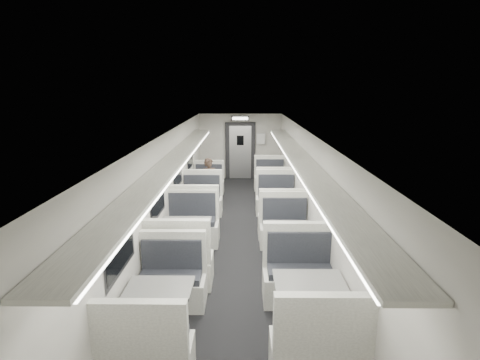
{
  "coord_description": "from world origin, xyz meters",
  "views": [
    {
      "loc": [
        0.11,
        -7.69,
        3.3
      ],
      "look_at": [
        0.03,
        1.04,
        1.15
      ],
      "focal_mm": 28.0,
      "sensor_mm": 36.0,
      "label": 1
    }
  ],
  "objects_px": {
    "booth_left_a": "(207,188)",
    "booth_right_b": "(279,209)",
    "booth_left_c": "(186,241)",
    "exit_sign": "(240,118)",
    "booth_left_b": "(198,209)",
    "booth_left_d": "(161,311)",
    "booth_right_d": "(308,307)",
    "passenger": "(210,183)",
    "booth_right_c": "(289,243)",
    "vestibule_door": "(240,151)",
    "booth_right_a": "(272,184)"
  },
  "relations": [
    {
      "from": "booth_left_a",
      "to": "booth_right_b",
      "type": "relative_size",
      "value": 0.88
    },
    {
      "from": "booth_left_c",
      "to": "exit_sign",
      "type": "relative_size",
      "value": 3.79
    },
    {
      "from": "booth_left_a",
      "to": "booth_left_b",
      "type": "distance_m",
      "value": 2.2
    },
    {
      "from": "booth_left_d",
      "to": "booth_right_d",
      "type": "distance_m",
      "value": 2.0
    },
    {
      "from": "booth_right_d",
      "to": "passenger",
      "type": "distance_m",
      "value": 6.01
    },
    {
      "from": "booth_right_c",
      "to": "vestibule_door",
      "type": "bearing_deg",
      "value": 98.26
    },
    {
      "from": "booth_left_d",
      "to": "booth_right_d",
      "type": "bearing_deg",
      "value": 2.15
    },
    {
      "from": "booth_left_a",
      "to": "booth_left_d",
      "type": "xyz_separation_m",
      "value": [
        0.0,
        -6.51,
        0.04
      ]
    },
    {
      "from": "booth_left_b",
      "to": "passenger",
      "type": "xyz_separation_m",
      "value": [
        0.16,
        1.48,
        0.31
      ]
    },
    {
      "from": "booth_left_a",
      "to": "vestibule_door",
      "type": "xyz_separation_m",
      "value": [
        1.0,
        2.65,
        0.69
      ]
    },
    {
      "from": "booth_left_d",
      "to": "booth_right_b",
      "type": "xyz_separation_m",
      "value": [
        2.0,
        4.38,
        0.01
      ]
    },
    {
      "from": "booth_left_d",
      "to": "passenger",
      "type": "xyz_separation_m",
      "value": [
        0.16,
        5.79,
        0.32
      ]
    },
    {
      "from": "booth_right_a",
      "to": "booth_right_c",
      "type": "bearing_deg",
      "value": -90.0
    },
    {
      "from": "booth_left_a",
      "to": "booth_right_c",
      "type": "distance_m",
      "value": 4.69
    },
    {
      "from": "booth_left_a",
      "to": "booth_left_c",
      "type": "bearing_deg",
      "value": -90.0
    },
    {
      "from": "booth_right_c",
      "to": "booth_right_b",
      "type": "bearing_deg",
      "value": 90.0
    },
    {
      "from": "booth_left_c",
      "to": "booth_right_a",
      "type": "height_order",
      "value": "booth_left_c"
    },
    {
      "from": "booth_right_b",
      "to": "passenger",
      "type": "distance_m",
      "value": 2.34
    },
    {
      "from": "booth_left_a",
      "to": "booth_left_c",
      "type": "xyz_separation_m",
      "value": [
        0.0,
        -4.24,
        0.07
      ]
    },
    {
      "from": "booth_right_b",
      "to": "passenger",
      "type": "xyz_separation_m",
      "value": [
        -1.84,
        1.41,
        0.31
      ]
    },
    {
      "from": "booth_left_a",
      "to": "passenger",
      "type": "xyz_separation_m",
      "value": [
        0.16,
        -0.72,
        0.35
      ]
    },
    {
      "from": "booth_right_a",
      "to": "booth_right_b",
      "type": "height_order",
      "value": "booth_right_b"
    },
    {
      "from": "booth_right_a",
      "to": "booth_left_d",
      "type": "bearing_deg",
      "value": -106.23
    },
    {
      "from": "booth_right_c",
      "to": "exit_sign",
      "type": "relative_size",
      "value": 3.47
    },
    {
      "from": "booth_right_d",
      "to": "passenger",
      "type": "xyz_separation_m",
      "value": [
        -1.84,
        5.72,
        0.29
      ]
    },
    {
      "from": "booth_left_a",
      "to": "booth_left_d",
      "type": "distance_m",
      "value": 6.51
    },
    {
      "from": "booth_right_a",
      "to": "passenger",
      "type": "height_order",
      "value": "passenger"
    },
    {
      "from": "booth_left_a",
      "to": "booth_left_c",
      "type": "relative_size",
      "value": 0.82
    },
    {
      "from": "booth_right_a",
      "to": "booth_right_b",
      "type": "distance_m",
      "value": 2.49
    },
    {
      "from": "booth_left_a",
      "to": "booth_right_d",
      "type": "height_order",
      "value": "booth_right_d"
    },
    {
      "from": "booth_right_d",
      "to": "exit_sign",
      "type": "xyz_separation_m",
      "value": [
        -1.0,
        8.6,
        1.87
      ]
    },
    {
      "from": "exit_sign",
      "to": "booth_right_b",
      "type": "bearing_deg",
      "value": -76.89
    },
    {
      "from": "booth_left_c",
      "to": "booth_left_d",
      "type": "relative_size",
      "value": 1.1
    },
    {
      "from": "booth_right_a",
      "to": "passenger",
      "type": "bearing_deg",
      "value": -149.73
    },
    {
      "from": "booth_left_b",
      "to": "booth_left_d",
      "type": "bearing_deg",
      "value": -90.0
    },
    {
      "from": "booth_right_c",
      "to": "booth_left_b",
      "type": "bearing_deg",
      "value": 134.41
    },
    {
      "from": "booth_left_a",
      "to": "booth_right_a",
      "type": "height_order",
      "value": "booth_right_a"
    },
    {
      "from": "booth_left_b",
      "to": "booth_right_c",
      "type": "distance_m",
      "value": 2.86
    },
    {
      "from": "vestibule_door",
      "to": "booth_right_c",
      "type": "bearing_deg",
      "value": -81.74
    },
    {
      "from": "booth_left_a",
      "to": "booth_right_c",
      "type": "relative_size",
      "value": 0.9
    },
    {
      "from": "booth_right_d",
      "to": "exit_sign",
      "type": "relative_size",
      "value": 3.72
    },
    {
      "from": "booth_left_b",
      "to": "vestibule_door",
      "type": "distance_m",
      "value": 4.99
    },
    {
      "from": "booth_right_a",
      "to": "booth_right_b",
      "type": "xyz_separation_m",
      "value": [
        0.0,
        -2.49,
        0.02
      ]
    },
    {
      "from": "booth_right_b",
      "to": "vestibule_door",
      "type": "xyz_separation_m",
      "value": [
        -1.0,
        4.78,
        0.65
      ]
    },
    {
      "from": "booth_left_b",
      "to": "booth_left_d",
      "type": "height_order",
      "value": "booth_left_b"
    },
    {
      "from": "booth_right_a",
      "to": "exit_sign",
      "type": "bearing_deg",
      "value": 118.95
    },
    {
      "from": "booth_right_b",
      "to": "booth_right_c",
      "type": "bearing_deg",
      "value": -90.0
    },
    {
      "from": "booth_left_a",
      "to": "exit_sign",
      "type": "xyz_separation_m",
      "value": [
        1.0,
        2.17,
        1.93
      ]
    },
    {
      "from": "booth_left_b",
      "to": "exit_sign",
      "type": "distance_m",
      "value": 4.86
    },
    {
      "from": "booth_right_b",
      "to": "vestibule_door",
      "type": "relative_size",
      "value": 1.05
    }
  ]
}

